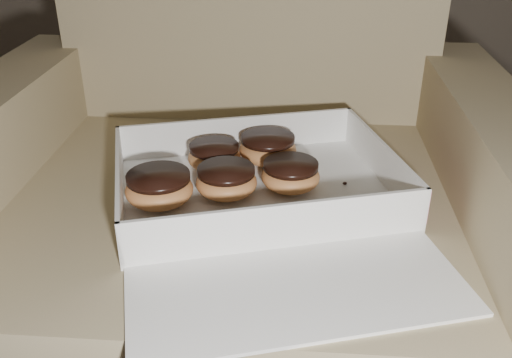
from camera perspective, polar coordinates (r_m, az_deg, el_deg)
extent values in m
cube|color=#8A7F58|center=(1.05, -1.97, -10.68)|extent=(0.73, 0.73, 0.43)
cube|color=#8A7F58|center=(1.12, -22.88, -6.01)|extent=(0.12, 0.73, 0.57)
cube|color=#8A7F58|center=(1.05, 20.42, -8.01)|extent=(0.12, 0.73, 0.57)
cube|color=white|center=(0.89, 0.00, -1.36)|extent=(0.49, 0.42, 0.01)
cube|color=white|center=(1.01, -1.82, 4.55)|extent=(0.40, 0.12, 0.06)
cube|color=white|center=(0.75, 2.47, -4.64)|extent=(0.40, 0.12, 0.06)
cube|color=white|center=(0.86, -13.48, -0.68)|extent=(0.09, 0.30, 0.06)
cube|color=white|center=(0.94, 12.39, 1.84)|extent=(0.09, 0.30, 0.06)
cube|color=#E05A7B|center=(0.94, 12.64, 1.87)|extent=(0.09, 0.29, 0.05)
cube|color=white|center=(0.70, 4.26, -11.06)|extent=(0.44, 0.29, 0.01)
ellipsoid|color=#EA9851|center=(0.95, -4.19, 2.18)|extent=(0.09, 0.09, 0.04)
cylinder|color=black|center=(0.94, -4.22, 3.19)|extent=(0.08, 0.08, 0.01)
ellipsoid|color=#EA9851|center=(0.85, -9.64, -1.05)|extent=(0.10, 0.10, 0.05)
cylinder|color=black|center=(0.84, -9.76, 0.20)|extent=(0.09, 0.09, 0.01)
ellipsoid|color=#EA9851|center=(0.87, -2.98, -0.33)|extent=(0.09, 0.09, 0.05)
cylinder|color=black|center=(0.86, -3.01, 0.83)|extent=(0.09, 0.09, 0.01)
ellipsoid|color=#EA9851|center=(0.89, 3.47, 0.25)|extent=(0.09, 0.09, 0.04)
cylinder|color=black|center=(0.88, 3.51, 1.36)|extent=(0.08, 0.08, 0.01)
ellipsoid|color=#EA9851|center=(0.97, 1.19, 2.96)|extent=(0.10, 0.10, 0.05)
cylinder|color=black|center=(0.96, 1.20, 4.07)|extent=(0.09, 0.09, 0.01)
ellipsoid|color=black|center=(0.81, 4.83, -4.13)|extent=(0.01, 0.01, 0.00)
ellipsoid|color=black|center=(0.92, 8.87, -0.43)|extent=(0.01, 0.01, 0.00)
ellipsoid|color=black|center=(0.85, 4.94, -2.48)|extent=(0.01, 0.01, 0.00)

